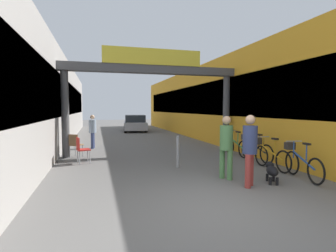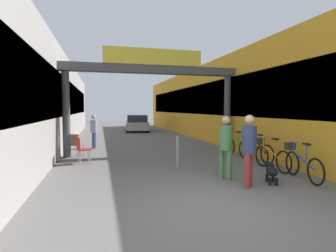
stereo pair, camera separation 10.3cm
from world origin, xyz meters
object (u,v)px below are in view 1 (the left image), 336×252
Objects in this scene: bicycle_green_farthest at (235,144)px; parked_car_silver at (135,123)px; cafe_chair_red_nearer at (81,148)px; pedestrian_carrying_crate at (93,129)px; bicycle_blue_nearest at (301,162)px; bicycle_black_third at (254,149)px; bicycle_orange_second at (270,155)px; pedestrian_companion at (226,143)px; bollard_post_metal at (178,151)px; dog_on_leash at (272,171)px; cafe_chair_wood_farther at (75,143)px; pedestrian_with_dog at (250,146)px.

parked_car_silver is at bearing 100.36° from bicycle_green_farthest.
parked_car_silver is (3.57, 12.23, 0.10)m from cafe_chair_red_nearer.
pedestrian_carrying_crate is 8.83m from bicycle_blue_nearest.
bicycle_black_third is 13.55m from parked_car_silver.
bicycle_blue_nearest is (5.42, -6.96, -0.45)m from pedestrian_carrying_crate.
bicycle_orange_second is 0.41× the size of parked_car_silver.
bicycle_black_third is at bearing 41.99° from pedestrian_companion.
bicycle_green_farthest is 12.38m from parked_car_silver.
bicycle_black_third is at bearing -79.98° from parked_car_silver.
pedestrian_carrying_crate reaches higher than bollard_post_metal.
pedestrian_companion reaches higher than bicycle_green_farthest.
dog_on_leash is 0.41× the size of bicycle_green_farthest.
pedestrian_carrying_crate is at bearing 147.97° from bicycle_green_farthest.
bicycle_black_third is 1.90× the size of cafe_chair_red_nearer.
bollard_post_metal is 1.14× the size of cafe_chair_wood_farther.
cafe_chair_wood_farther is at bearing 130.51° from pedestrian_with_dog.
bollard_post_metal is at bearing 128.39° from dog_on_leash.
bicycle_orange_second is 1.67× the size of bollard_post_metal.
bicycle_green_farthest reaches higher than cafe_chair_wood_farther.
bicycle_black_third reaches higher than dog_on_leash.
bollard_post_metal is at bearing -39.00° from cafe_chair_wood_farther.
pedestrian_companion is at bearing -138.01° from bicycle_black_third.
bollard_post_metal is (-1.77, 2.24, 0.21)m from dog_on_leash.
dog_on_leash is at bearing -105.91° from bicycle_green_farthest.
cafe_chair_wood_farther is (-5.04, 4.88, 0.23)m from dog_on_leash.
bicycle_black_third is (1.92, 2.68, -0.54)m from pedestrian_with_dog.
bollard_post_metal is (-2.82, -1.45, 0.08)m from bicycle_green_farthest.
pedestrian_carrying_crate is at bearing 118.06° from pedestrian_companion.
cafe_chair_red_nearer is at bearing -95.45° from pedestrian_carrying_crate.
bicycle_green_farthest is (1.05, 3.69, 0.13)m from dog_on_leash.
pedestrian_with_dog is 5.53m from cafe_chair_red_nearer.
cafe_chair_red_nearer is at bearing 169.39° from bicycle_black_third.
pedestrian_carrying_crate is 0.93× the size of bicycle_black_third.
bollard_post_metal is 3.29m from cafe_chair_red_nearer.
pedestrian_companion is 0.99× the size of bicycle_black_third.
bicycle_green_farthest is at bearing 65.02° from pedestrian_with_dog.
pedestrian_companion is (-0.21, 0.76, -0.03)m from pedestrian_with_dog.
bollard_post_metal is at bearing -174.34° from bicycle_black_third.
bicycle_green_farthest is at bearing 86.72° from bicycle_orange_second.
dog_on_leash is (4.41, -7.10, -0.58)m from pedestrian_carrying_crate.
bollard_post_metal is 0.24× the size of parked_car_silver.
bicycle_orange_second is at bearing -18.61° from bollard_post_metal.
cafe_chair_wood_farther is at bearing 135.91° from dog_on_leash.
dog_on_leash is 0.17× the size of parked_car_silver.
cafe_chair_wood_farther is at bearing 133.74° from pedestrian_companion.
bicycle_orange_second is 6.93m from cafe_chair_wood_farther.
pedestrian_with_dog reaches higher than parked_car_silver.
bicycle_orange_second reaches higher than cafe_chair_wood_farther.
parked_car_silver is (-2.23, 12.18, 0.21)m from bicycle_green_farthest.
bicycle_black_third is at bearing 5.66° from bollard_post_metal.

